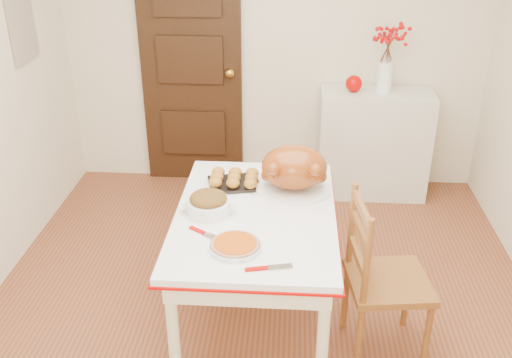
# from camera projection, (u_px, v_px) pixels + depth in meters

# --- Properties ---
(floor) EXTENTS (3.50, 4.00, 0.00)m
(floor) POSITION_uv_depth(u_px,v_px,m) (260.00, 324.00, 3.51)
(floor) COLOR maroon
(floor) RESTS_ON ground
(wall_back) EXTENTS (3.50, 0.00, 2.50)m
(wall_back) POSITION_uv_depth(u_px,v_px,m) (275.00, 41.00, 4.73)
(wall_back) COLOR beige
(wall_back) RESTS_ON ground
(door_back) EXTENTS (0.85, 0.06, 2.06)m
(door_back) POSITION_uv_depth(u_px,v_px,m) (191.00, 67.00, 4.84)
(door_back) COLOR black
(door_back) RESTS_ON ground
(photo_board) EXTENTS (0.03, 0.35, 0.45)m
(photo_board) POSITION_uv_depth(u_px,v_px,m) (22.00, 28.00, 4.01)
(photo_board) COLOR #BFB695
(photo_board) RESTS_ON ground
(sideboard) EXTENTS (0.90, 0.40, 0.90)m
(sideboard) POSITION_uv_depth(u_px,v_px,m) (373.00, 144.00, 4.84)
(sideboard) COLOR beige
(sideboard) RESTS_ON floor
(kitchen_table) EXTENTS (0.89, 1.30, 0.78)m
(kitchen_table) POSITION_uv_depth(u_px,v_px,m) (255.00, 271.00, 3.33)
(kitchen_table) COLOR white
(kitchen_table) RESTS_ON floor
(chair_oak) EXTENTS (0.48, 0.48, 0.97)m
(chair_oak) POSITION_uv_depth(u_px,v_px,m) (389.00, 278.00, 3.12)
(chair_oak) COLOR brown
(chair_oak) RESTS_ON floor
(berry_vase) EXTENTS (0.27, 0.27, 0.52)m
(berry_vase) POSITION_uv_depth(u_px,v_px,m) (387.00, 61.00, 4.52)
(berry_vase) COLOR white
(berry_vase) RESTS_ON sideboard
(apple) EXTENTS (0.13, 0.13, 0.13)m
(apple) POSITION_uv_depth(u_px,v_px,m) (354.00, 84.00, 4.62)
(apple) COLOR #B30200
(apple) RESTS_ON sideboard
(turkey_platter) EXTENTS (0.47, 0.39, 0.28)m
(turkey_platter) POSITION_uv_depth(u_px,v_px,m) (294.00, 170.00, 3.32)
(turkey_platter) COLOR #9B390F
(turkey_platter) RESTS_ON kitchen_table
(pumpkin_pie) EXTENTS (0.31, 0.31, 0.05)m
(pumpkin_pie) POSITION_uv_depth(u_px,v_px,m) (235.00, 245.00, 2.82)
(pumpkin_pie) COLOR #AF480C
(pumpkin_pie) RESTS_ON kitchen_table
(stuffing_dish) EXTENTS (0.36, 0.32, 0.12)m
(stuffing_dish) POSITION_uv_depth(u_px,v_px,m) (209.00, 203.00, 3.13)
(stuffing_dish) COLOR #5B3E13
(stuffing_dish) RESTS_ON kitchen_table
(rolls_tray) EXTENTS (0.34, 0.30, 0.08)m
(rolls_tray) POSITION_uv_depth(u_px,v_px,m) (234.00, 179.00, 3.43)
(rolls_tray) COLOR #B3711F
(rolls_tray) RESTS_ON kitchen_table
(pie_server) EXTENTS (0.23, 0.11, 0.01)m
(pie_server) POSITION_uv_depth(u_px,v_px,m) (269.00, 268.00, 2.69)
(pie_server) COLOR silver
(pie_server) RESTS_ON kitchen_table
(carving_knife) EXTENTS (0.26, 0.20, 0.01)m
(carving_knife) POSITION_uv_depth(u_px,v_px,m) (210.00, 235.00, 2.94)
(carving_knife) COLOR silver
(carving_knife) RESTS_ON kitchen_table
(drinking_glass) EXTENTS (0.08, 0.08, 0.12)m
(drinking_glass) POSITION_uv_depth(u_px,v_px,m) (275.00, 166.00, 3.55)
(drinking_glass) COLOR white
(drinking_glass) RESTS_ON kitchen_table
(shaker_pair) EXTENTS (0.10, 0.05, 0.09)m
(shaker_pair) POSITION_uv_depth(u_px,v_px,m) (314.00, 167.00, 3.57)
(shaker_pair) COLOR white
(shaker_pair) RESTS_ON kitchen_table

